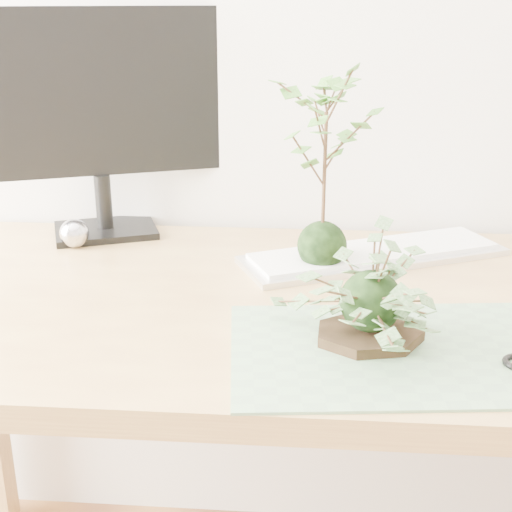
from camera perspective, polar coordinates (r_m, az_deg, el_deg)
name	(u,v)px	position (r m, az deg, el deg)	size (l,w,h in m)	color
desk	(321,346)	(1.18, 5.18, -7.20)	(1.60, 0.70, 0.74)	tan
cutting_mat	(397,351)	(0.99, 11.22, -7.45)	(0.45, 0.30, 0.00)	slate
stone_dish	(369,334)	(1.01, 9.02, -6.22)	(0.16, 0.16, 0.01)	black
ivy_kokedama	(373,274)	(0.97, 9.31, -1.39)	(0.30, 0.30, 0.17)	black
maple_kokedama	(326,125)	(1.19, 5.63, 10.39)	(0.25, 0.25, 0.36)	black
keyboard	(374,254)	(1.32, 9.43, 0.16)	(0.51, 0.34, 0.02)	silver
monitor	(98,108)	(1.42, -12.55, 11.50)	(0.47, 0.21, 0.44)	black
foil_ball	(74,233)	(1.40, -14.33, 1.78)	(0.06, 0.06, 0.06)	silver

